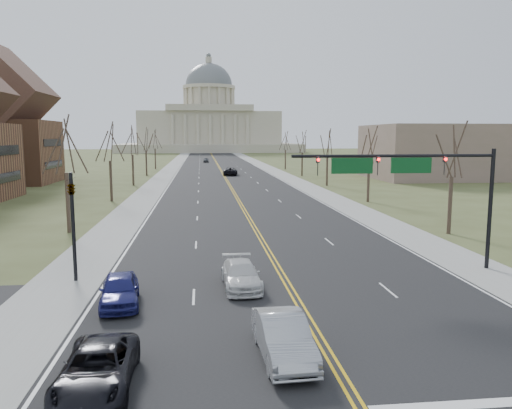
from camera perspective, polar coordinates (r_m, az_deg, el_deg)
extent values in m
plane|color=#444B25|center=(16.78, 10.86, -20.49)|extent=(600.00, 600.00, 0.00)
cube|color=black|center=(124.42, -4.17, 4.16)|extent=(20.00, 380.00, 0.01)
cube|color=black|center=(22.06, 6.17, -13.25)|extent=(120.00, 14.00, 0.01)
cube|color=gray|center=(124.56, -9.71, 4.08)|extent=(4.00, 380.00, 0.03)
cube|color=gray|center=(125.43, 1.33, 4.21)|extent=(4.00, 380.00, 0.03)
cube|color=gold|center=(124.42, -4.17, 4.17)|extent=(0.42, 380.00, 0.01)
cube|color=silver|center=(124.45, -8.70, 4.10)|extent=(0.15, 380.00, 0.01)
cube|color=silver|center=(125.16, 0.32, 4.21)|extent=(0.15, 380.00, 0.01)
cube|color=#B2AC94|center=(264.19, -5.31, 6.51)|extent=(90.00, 60.00, 4.00)
cube|color=#B2AC94|center=(264.16, -5.34, 8.68)|extent=(70.00, 40.00, 16.00)
cube|color=#B2AC94|center=(244.01, -5.29, 10.99)|extent=(42.00, 3.00, 3.00)
cylinder|color=#B2AC94|center=(264.74, -5.38, 11.71)|extent=(24.00, 24.00, 12.00)
cylinder|color=#B2AC94|center=(265.29, -5.40, 13.18)|extent=(27.00, 27.00, 1.60)
ellipsoid|color=slate|center=(265.37, -5.40, 13.35)|extent=(24.00, 24.00, 22.80)
cylinder|color=#B2AC94|center=(266.93, -5.44, 16.11)|extent=(3.20, 3.20, 3.00)
sphere|color=slate|center=(267.27, -5.44, 16.60)|extent=(2.40, 2.40, 2.40)
cylinder|color=black|center=(32.71, 25.18, -0.52)|extent=(0.24, 0.24, 7.20)
cylinder|color=black|center=(29.73, 15.58, 5.38)|extent=(12.00, 0.18, 0.18)
imported|color=black|center=(30.99, 20.72, 4.23)|extent=(0.35, 0.40, 1.10)
sphere|color=#FF0C0C|center=(30.84, 20.87, 4.86)|extent=(0.18, 0.18, 0.18)
imported|color=black|center=(29.40, 13.73, 4.34)|extent=(0.35, 0.40, 1.10)
sphere|color=#FF0C0C|center=(29.24, 13.85, 5.01)|extent=(0.18, 0.18, 0.18)
imported|color=black|center=(28.40, 7.06, 4.39)|extent=(0.35, 0.40, 1.10)
sphere|color=#FF0C0C|center=(28.23, 7.14, 5.08)|extent=(0.18, 0.18, 0.18)
cube|color=#0C4C1E|center=(30.14, 17.32, 4.29)|extent=(2.40, 0.12, 0.90)
cube|color=#0C4C1E|center=(28.92, 10.93, 4.37)|extent=(2.40, 0.12, 0.90)
cylinder|color=black|center=(28.88, -20.15, -2.47)|extent=(0.20, 0.20, 6.00)
imported|color=black|center=(28.58, -20.36, 1.87)|extent=(0.32, 0.36, 0.99)
cylinder|color=#31241D|center=(43.39, 21.29, -0.10)|extent=(0.32, 0.32, 4.68)
cylinder|color=#31241D|center=(43.83, -20.71, 0.18)|extent=(0.32, 0.32, 4.95)
cylinder|color=#31241D|center=(61.70, 12.72, 2.44)|extent=(0.32, 0.32, 4.68)
cylinder|color=#31241D|center=(63.28, -16.24, 2.58)|extent=(0.32, 0.32, 4.95)
cylinder|color=#31241D|center=(80.81, 8.12, 3.79)|extent=(0.32, 0.32, 4.68)
cylinder|color=#31241D|center=(83.00, -13.88, 3.84)|extent=(0.32, 0.32, 4.95)
cylinder|color=#31241D|center=(100.27, 5.29, 4.60)|extent=(0.32, 0.32, 4.68)
cylinder|color=#31241D|center=(102.82, -12.42, 4.61)|extent=(0.32, 0.32, 4.95)
cylinder|color=#31241D|center=(119.90, 3.37, 5.15)|extent=(0.32, 0.32, 4.68)
cylinder|color=#31241D|center=(122.70, -11.43, 5.13)|extent=(0.32, 0.32, 4.95)
cube|color=black|center=(68.59, -26.69, 2.76)|extent=(0.10, 9.80, 1.20)
cube|color=black|center=(68.43, -26.86, 5.53)|extent=(0.10, 9.80, 1.20)
cube|color=brown|center=(94.27, -27.18, 5.35)|extent=(17.00, 14.00, 10.50)
cube|color=black|center=(91.67, -22.09, 4.27)|extent=(0.10, 9.80, 1.20)
cube|color=black|center=(91.55, -22.21, 6.57)|extent=(0.10, 9.80, 1.20)
cube|color=#736051|center=(100.53, 20.13, 5.69)|extent=(25.00, 20.00, 10.00)
imported|color=#A2A5AA|center=(18.48, 3.15, -14.90)|extent=(1.87, 4.78, 1.55)
imported|color=black|center=(17.21, -17.72, -17.46)|extent=(2.25, 4.83, 1.34)
imported|color=silver|center=(26.48, -1.73, -8.04)|extent=(2.05, 4.71, 1.35)
imported|color=navy|center=(24.64, -15.31, -9.38)|extent=(2.23, 4.52, 1.48)
imported|color=black|center=(102.09, -2.93, 3.82)|extent=(3.31, 6.00, 1.59)
imported|color=#53565B|center=(152.14, -5.74, 5.07)|extent=(1.63, 4.03, 1.37)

